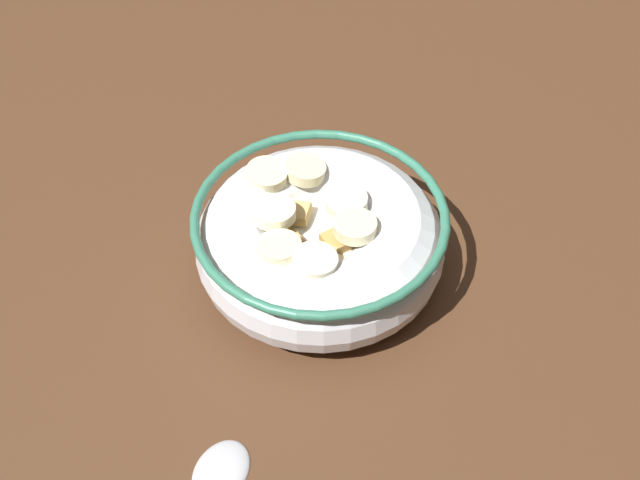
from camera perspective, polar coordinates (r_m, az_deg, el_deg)
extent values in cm
cube|color=#472B19|center=(51.68, 0.00, -2.98)|extent=(92.07, 92.07, 2.00)
cylinder|color=silver|center=(50.68, 0.00, -2.05)|extent=(8.58, 8.58, 0.60)
torus|color=silver|center=(48.82, 0.00, -0.19)|extent=(15.60, 15.60, 5.52)
torus|color=#337259|center=(47.02, 0.00, 1.82)|extent=(15.73, 15.73, 0.60)
cylinder|color=white|center=(48.00, 0.00, 0.71)|extent=(12.29, 12.29, 0.40)
cube|color=#B78947|center=(46.64, 1.26, -0.06)|extent=(1.71, 1.68, 0.77)
cube|color=#AD7F42|center=(46.36, -4.32, -0.37)|extent=(1.90, 1.91, 0.71)
cube|color=tan|center=(50.38, 2.75, 4.22)|extent=(1.88, 1.92, 0.85)
cube|color=tan|center=(48.06, -1.70, 1.97)|extent=(2.27, 2.26, 0.92)
cube|color=tan|center=(47.71, 5.17, 1.23)|extent=(1.83, 1.88, 0.86)
cube|color=tan|center=(45.58, -4.90, -1.90)|extent=(1.98, 1.94, 0.86)
cube|color=tan|center=(48.81, -3.85, 2.34)|extent=(2.24, 2.24, 0.81)
cube|color=#B78947|center=(44.93, -0.99, -2.56)|extent=(2.27, 2.27, 0.93)
cube|color=tan|center=(48.66, 1.64, 2.69)|extent=(1.82, 1.75, 0.90)
cube|color=tan|center=(45.01, 1.94, -2.28)|extent=(2.17, 2.17, 0.71)
cube|color=#AD7F42|center=(50.65, -2.41, 4.60)|extent=(2.14, 2.15, 0.72)
cube|color=#B78947|center=(45.66, 4.43, -1.30)|extent=(1.95, 1.91, 0.82)
cube|color=#B78947|center=(48.98, 4.30, 2.77)|extent=(2.16, 2.14, 0.85)
cube|color=#B78947|center=(46.55, -2.09, -0.43)|extent=(1.73, 1.68, 0.85)
cube|color=tan|center=(45.66, 0.00, -1.25)|extent=(2.17, 2.17, 0.75)
cylinder|color=#F9EFC6|center=(48.01, 1.71, 3.08)|extent=(2.66, 2.70, 1.07)
cylinder|color=beige|center=(46.14, 2.57, 0.99)|extent=(3.44, 3.43, 0.88)
cylinder|color=beige|center=(44.93, -3.00, -0.61)|extent=(2.95, 2.91, 1.05)
cylinder|color=#F9EFC6|center=(44.18, -0.37, -1.60)|extent=(2.69, 2.72, 1.00)
cylinder|color=#F4EABC|center=(46.54, -3.38, 2.05)|extent=(3.73, 3.73, 0.91)
cylinder|color=beige|center=(49.60, -1.09, 5.16)|extent=(2.84, 2.89, 1.14)
cylinder|color=beige|center=(49.27, -3.91, 4.81)|extent=(3.05, 3.01, 1.08)
ellipsoid|color=#B7B7BC|center=(43.26, -7.29, -16.21)|extent=(4.36, 4.72, 0.80)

